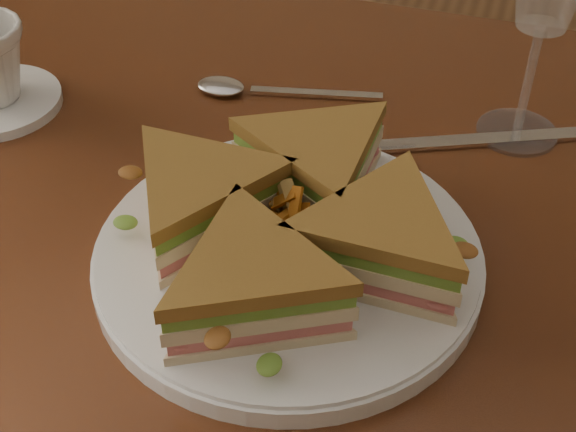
{
  "coord_description": "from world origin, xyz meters",
  "views": [
    {
      "loc": [
        0.15,
        -0.46,
        1.18
      ],
      "look_at": [
        0.02,
        -0.05,
        0.8
      ],
      "focal_mm": 50.0,
      "sensor_mm": 36.0,
      "label": 1
    }
  ],
  "objects": [
    {
      "name": "crisps_mound",
      "position": [
        0.02,
        -0.05,
        0.79
      ],
      "size": [
        0.09,
        0.09,
        0.05
      ],
      "primitive_type": null,
      "color": "#B76117",
      "rests_on": "plate"
    },
    {
      "name": "table",
      "position": [
        0.0,
        0.0,
        0.65
      ],
      "size": [
        1.2,
        0.8,
        0.75
      ],
      "color": "#3A1A0D",
      "rests_on": "ground"
    },
    {
      "name": "knife",
      "position": [
        0.13,
        0.15,
        0.75
      ],
      "size": [
        0.2,
        0.1,
        0.0
      ],
      "rotation": [
        0.0,
        0.0,
        0.42
      ],
      "color": "silver",
      "rests_on": "table"
    },
    {
      "name": "sandwich_wedges",
      "position": [
        0.02,
        -0.05,
        0.8
      ],
      "size": [
        0.29,
        0.29,
        0.06
      ],
      "color": "beige",
      "rests_on": "plate"
    },
    {
      "name": "spoon",
      "position": [
        -0.1,
        0.17,
        0.75
      ],
      "size": [
        0.18,
        0.06,
        0.01
      ],
      "rotation": [
        0.0,
        0.0,
        0.21
      ],
      "color": "silver",
      "rests_on": "table"
    },
    {
      "name": "plate",
      "position": [
        0.02,
        -0.05,
        0.76
      ],
      "size": [
        0.29,
        0.29,
        0.02
      ],
      "primitive_type": "cylinder",
      "color": "white",
      "rests_on": "table"
    }
  ]
}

